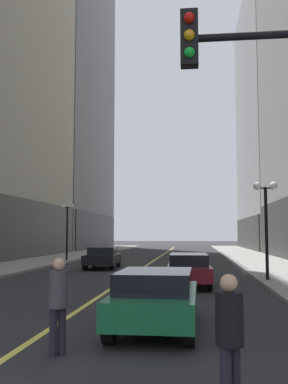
% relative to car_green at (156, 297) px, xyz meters
% --- Properties ---
extents(ground_plane, '(200.00, 200.00, 0.00)m').
position_rel_car_green_xyz_m(ground_plane, '(-2.38, 28.23, -0.72)').
color(ground_plane, '#262628').
extents(sidewalk_left, '(4.50, 78.00, 0.15)m').
position_rel_car_green_xyz_m(sidewalk_left, '(-10.63, 28.23, -0.64)').
color(sidewalk_left, gray).
rests_on(sidewalk_left, ground).
extents(sidewalk_right, '(4.50, 78.00, 0.15)m').
position_rel_car_green_xyz_m(sidewalk_right, '(5.87, 28.23, -0.64)').
color(sidewalk_right, gray).
rests_on(sidewalk_right, ground).
extents(lane_centre_stripe, '(0.16, 70.00, 0.01)m').
position_rel_car_green_xyz_m(lane_centre_stripe, '(-2.38, 28.23, -0.71)').
color(lane_centre_stripe, '#E5D64C').
rests_on(lane_centre_stripe, ground).
extents(building_left_far, '(14.81, 26.00, 65.17)m').
position_rel_car_green_xyz_m(building_left_far, '(-20.19, 53.23, 31.79)').
color(building_left_far, gray).
rests_on(building_left_far, ground).
extents(building_right_far, '(11.15, 26.00, 36.14)m').
position_rel_car_green_xyz_m(building_right_far, '(13.59, 53.23, 17.27)').
color(building_right_far, '#A8A399').
rests_on(building_right_far, ground).
extents(car_green, '(1.83, 4.13, 1.32)m').
position_rel_car_green_xyz_m(car_green, '(0.00, 0.00, 0.00)').
color(car_green, '#196038').
rests_on(car_green, ground).
extents(car_maroon, '(1.84, 4.72, 1.32)m').
position_rel_car_green_xyz_m(car_maroon, '(0.63, 8.62, 0.00)').
color(car_maroon, maroon).
rests_on(car_maroon, ground).
extents(car_black, '(2.01, 4.24, 1.32)m').
position_rel_car_green_xyz_m(car_black, '(-4.79, 17.50, 0.00)').
color(car_black, black).
rests_on(car_black, ground).
extents(pedestrian_with_orange_bag, '(0.48, 0.48, 1.70)m').
position_rel_car_green_xyz_m(pedestrian_with_orange_bag, '(-1.54, -2.27, 0.27)').
color(pedestrian_with_orange_bag, black).
rests_on(pedestrian_with_orange_bag, ground).
extents(pedestrian_in_black_coat, '(0.48, 0.48, 1.64)m').
position_rel_car_green_xyz_m(pedestrian_in_black_coat, '(1.28, -4.57, 0.24)').
color(pedestrian_in_black_coat, black).
rests_on(pedestrian_in_black_coat, ground).
extents(street_lamp_left_far, '(1.06, 0.36, 4.43)m').
position_rel_car_green_xyz_m(street_lamp_left_far, '(-8.78, 23.37, 2.54)').
color(street_lamp_left_far, black).
rests_on(street_lamp_left_far, ground).
extents(street_lamp_right_mid, '(1.06, 0.36, 4.43)m').
position_rel_car_green_xyz_m(street_lamp_right_mid, '(4.02, 10.11, 2.54)').
color(street_lamp_right_mid, black).
rests_on(street_lamp_right_mid, ground).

